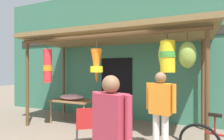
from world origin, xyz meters
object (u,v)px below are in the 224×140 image
Objects in this scene: wicker_basket_by_table at (103,125)px; vendor_in_orange at (161,106)px; folding_chair at (86,123)px; flower_heap_on_table at (72,97)px; display_table at (73,102)px; customer_foreground at (111,130)px.

vendor_in_orange is at bearing -26.64° from wicker_basket_by_table.
flower_heap_on_table is at bearing 134.17° from folding_chair.
flower_heap_on_table is 1.37m from wicker_basket_by_table.
display_table is 0.80× the size of vendor_in_orange.
customer_foreground is (1.15, -1.32, 0.41)m from folding_chair.
customer_foreground reaches higher than display_table.
display_table is 0.17m from flower_heap_on_table.
wicker_basket_by_table is at bearing 118.49° from customer_foreground.
display_table is 0.81× the size of customer_foreground.
wicker_basket_by_table is 2.88m from customer_foreground.
folding_chair is 2.18× the size of wicker_basket_by_table.
customer_foreground reaches higher than wicker_basket_by_table.
vendor_in_orange is at bearing 11.26° from folding_chair.
vendor_in_orange is 1.64m from customer_foreground.
flower_heap_on_table reaches higher than display_table.
display_table is at bearing -35.53° from flower_heap_on_table.
vendor_in_orange is (2.77, -1.06, 0.30)m from display_table.
display_table is 1.88m from folding_chair.
flower_heap_on_table is at bearing 158.78° from vendor_in_orange.
folding_chair is 1.19m from wicker_basket_by_table.
flower_heap_on_table is 1.96m from folding_chair.
display_table is 1.64× the size of flower_heap_on_table.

